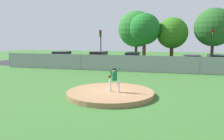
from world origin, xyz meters
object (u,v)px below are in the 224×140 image
(traffic_cone_orange, at_px, (161,65))
(parked_car_red, at_px, (99,59))
(parked_car_navy, at_px, (215,62))
(baseball, at_px, (126,95))
(parked_car_charcoal, at_px, (62,58))
(parked_car_burgundy, at_px, (192,62))
(traffic_light_far, at_px, (212,41))
(pitcher_youth, at_px, (114,77))
(parked_car_white, at_px, (133,59))
(traffic_light_near, at_px, (101,40))

(traffic_cone_orange, bearing_deg, parked_car_red, -176.27)
(parked_car_red, distance_m, parked_car_navy, 13.84)
(baseball, xyz_separation_m, parked_car_charcoal, (-11.74, 15.10, 0.50))
(parked_car_burgundy, xyz_separation_m, parked_car_charcoal, (-16.34, 0.12, 0.05))
(parked_car_burgundy, xyz_separation_m, traffic_light_far, (2.60, 4.27, 2.34))
(parked_car_burgundy, bearing_deg, parked_car_red, 177.77)
(pitcher_youth, distance_m, parked_car_navy, 16.88)
(parked_car_navy, bearing_deg, traffic_light_far, 89.59)
(baseball, relative_size, parked_car_burgundy, 0.02)
(parked_car_white, xyz_separation_m, parked_car_navy, (9.50, -0.16, -0.04))
(baseball, distance_m, traffic_light_near, 21.15)
(traffic_light_near, bearing_deg, traffic_light_far, -0.86)
(parked_car_charcoal, distance_m, traffic_cone_orange, 12.92)
(traffic_light_far, bearing_deg, traffic_cone_orange, -151.27)
(pitcher_youth, xyz_separation_m, parked_car_charcoal, (-10.87, 14.34, -0.34))
(parked_car_burgundy, distance_m, traffic_light_near, 13.35)
(parked_car_burgundy, distance_m, parked_car_navy, 2.65)
(pitcher_youth, relative_size, parked_car_white, 0.31)
(pitcher_youth, xyz_separation_m, parked_car_red, (-5.80, 14.65, -0.31))
(parked_car_burgundy, relative_size, parked_car_charcoal, 1.03)
(pitcher_youth, relative_size, traffic_light_near, 0.33)
(traffic_cone_orange, relative_size, traffic_light_near, 0.12)
(parked_car_burgundy, bearing_deg, parked_car_white, 173.63)
(pitcher_youth, bearing_deg, traffic_light_far, 66.41)
(parked_car_burgundy, relative_size, traffic_light_far, 0.95)
(parked_car_navy, distance_m, traffic_cone_orange, 6.07)
(baseball, distance_m, parked_car_burgundy, 15.68)
(parked_car_burgundy, distance_m, parked_car_charcoal, 16.34)
(parked_car_burgundy, distance_m, traffic_cone_orange, 3.62)
(parked_car_navy, relative_size, traffic_cone_orange, 8.02)
(parked_car_charcoal, bearing_deg, traffic_cone_orange, 3.68)
(pitcher_youth, bearing_deg, parked_car_burgundy, 68.97)
(parked_car_navy, bearing_deg, pitcher_youth, -118.48)
(baseball, xyz_separation_m, traffic_cone_orange, (1.14, 15.93, -0.06))
(parked_car_red, height_order, parked_car_navy, parked_car_red)
(parked_car_white, relative_size, parked_car_navy, 1.11)
(baseball, distance_m, parked_car_white, 15.93)
(traffic_cone_orange, bearing_deg, traffic_light_near, 158.24)
(parked_car_white, bearing_deg, parked_car_red, -175.59)
(parked_car_white, bearing_deg, baseball, -81.60)
(parked_car_burgundy, relative_size, traffic_light_near, 0.93)
(parked_car_red, height_order, parked_car_burgundy, parked_car_red)
(parked_car_red, height_order, traffic_cone_orange, parked_car_red)
(parked_car_charcoal, xyz_separation_m, traffic_light_near, (3.99, 4.37, 2.34))
(traffic_cone_orange, bearing_deg, traffic_light_far, 28.73)
(parked_car_red, bearing_deg, parked_car_burgundy, -2.23)
(parked_car_navy, height_order, traffic_light_far, traffic_light_far)
(pitcher_youth, xyz_separation_m, parked_car_burgundy, (5.47, 14.22, -0.39))
(parked_car_white, bearing_deg, pitcher_youth, -84.45)
(parked_car_charcoal, bearing_deg, parked_car_navy, 1.50)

